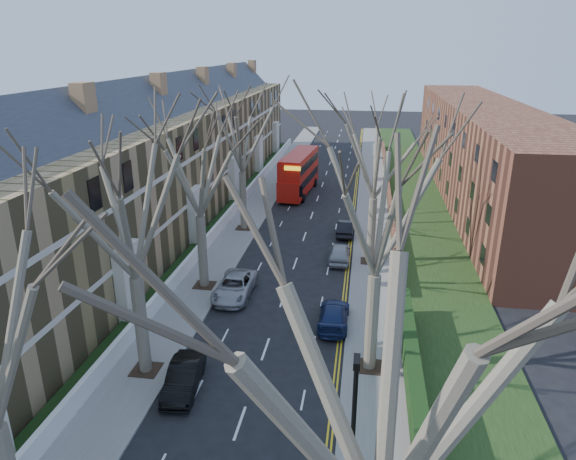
% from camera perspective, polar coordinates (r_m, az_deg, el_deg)
% --- Properties ---
extents(pavement_left, '(3.00, 102.00, 0.12)m').
position_cam_1_polar(pavement_left, '(57.43, -2.67, 3.83)').
color(pavement_left, slate).
rests_on(pavement_left, ground).
extents(pavement_right, '(3.00, 102.00, 0.12)m').
position_cam_1_polar(pavement_right, '(56.39, 9.40, 3.28)').
color(pavement_right, slate).
rests_on(pavement_right, ground).
extents(terrace_left, '(9.70, 78.00, 13.60)m').
position_cam_1_polar(terrace_left, '(50.78, -13.12, 7.56)').
color(terrace_left, olive).
rests_on(terrace_left, ground).
extents(flats_right, '(13.97, 54.00, 10.00)m').
position_cam_1_polar(flats_right, '(60.43, 20.69, 8.19)').
color(flats_right, brown).
rests_on(flats_right, ground).
extents(wall_hedge_right, '(0.70, 24.00, 1.80)m').
position_cam_1_polar(wall_hedge_right, '(22.80, 14.47, -21.43)').
color(wall_hedge_right, brown).
rests_on(wall_hedge_right, ground).
extents(front_wall_left, '(0.30, 78.00, 1.00)m').
position_cam_1_polar(front_wall_left, '(50.18, -6.30, 2.01)').
color(front_wall_left, white).
rests_on(front_wall_left, ground).
extents(grass_verge_right, '(6.00, 102.00, 0.06)m').
position_cam_1_polar(grass_verge_right, '(56.62, 13.97, 3.12)').
color(grass_verge_right, '#193212').
rests_on(grass_verge_right, ground).
extents(tree_left_mid, '(10.50, 10.50, 14.71)m').
position_cam_1_polar(tree_left_mid, '(24.47, -17.50, 3.84)').
color(tree_left_mid, brown).
rests_on(tree_left_mid, ground).
extents(tree_left_far, '(10.15, 10.15, 14.22)m').
position_cam_1_polar(tree_left_far, '(33.54, -10.12, 8.07)').
color(tree_left_far, brown).
rests_on(tree_left_far, ground).
extents(tree_left_dist, '(10.50, 10.50, 14.71)m').
position_cam_1_polar(tree_left_dist, '(44.84, -5.26, 11.64)').
color(tree_left_dist, brown).
rests_on(tree_left_dist, ground).
extents(tree_right_near, '(10.85, 10.85, 15.20)m').
position_cam_1_polar(tree_right_near, '(10.97, 11.50, -14.29)').
color(tree_right_near, brown).
rests_on(tree_right_near, ground).
extents(tree_right_mid, '(10.50, 10.50, 14.71)m').
position_cam_1_polar(tree_right_mid, '(23.97, 10.19, 4.13)').
color(tree_right_mid, brown).
rests_on(tree_right_mid, ground).
extents(tree_right_far, '(10.15, 10.15, 14.22)m').
position_cam_1_polar(tree_right_far, '(37.70, 9.81, 9.38)').
color(tree_right_far, brown).
rests_on(tree_right_far, ground).
extents(double_decker_bus, '(3.42, 10.89, 4.49)m').
position_cam_1_polar(double_decker_bus, '(58.04, 1.24, 6.22)').
color(double_decker_bus, '#B5150C').
rests_on(double_decker_bus, ground).
extents(car_left_mid, '(1.85, 4.22, 1.35)m').
position_cam_1_polar(car_left_mid, '(26.50, -11.50, -15.75)').
color(car_left_mid, black).
rests_on(car_left_mid, ground).
extents(car_left_far, '(2.32, 5.00, 1.39)m').
position_cam_1_polar(car_left_far, '(34.72, -5.95, -6.26)').
color(car_left_far, '#97979C').
rests_on(car_left_far, ground).
extents(car_right_near, '(1.79, 4.39, 1.27)m').
position_cam_1_polar(car_right_near, '(31.35, 5.11, -9.41)').
color(car_right_near, navy).
rests_on(car_right_near, ground).
extents(car_right_mid, '(1.67, 4.06, 1.37)m').
position_cam_1_polar(car_right_mid, '(40.15, 5.76, -2.53)').
color(car_right_mid, '#96999E').
rests_on(car_right_mid, ground).
extents(car_right_far, '(1.42, 3.99, 1.31)m').
position_cam_1_polar(car_right_far, '(45.70, 6.40, 0.24)').
color(car_right_far, black).
rests_on(car_right_far, ground).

